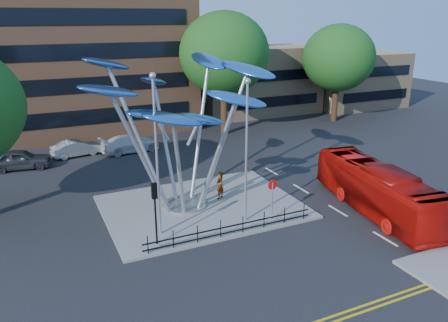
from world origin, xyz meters
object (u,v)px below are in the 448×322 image
tree_right (224,54)px  pedestrian (220,185)px  tree_far (338,58)px  street_lamp_right (247,139)px  red_bus (377,189)px  traffic_light_island (155,201)px  no_entry_sign_island (272,193)px  parked_car_mid (77,148)px  parked_car_right (130,143)px  parked_car_left (20,159)px  street_lamp_left (156,143)px  leaf_sculpture (179,100)px

tree_right → pedestrian: size_ratio=6.54×
tree_far → street_lamp_right: 28.76m
red_bus → traffic_light_island: bearing=-177.5°
no_entry_sign_island → parked_car_mid: no_entry_sign_island is taller
parked_car_right → traffic_light_island: bearing=164.8°
street_lamp_right → red_bus: size_ratio=0.78×
traffic_light_island → parked_car_left: 17.67m
street_lamp_left → parked_car_right: street_lamp_left is taller
tree_right → parked_car_left: bearing=-170.9°
no_entry_sign_island → parked_car_left: (-13.25, 16.41, -1.02)m
tree_right → tree_far: size_ratio=1.12×
leaf_sculpture → parked_car_left: leaf_sculpture is taller
red_bus → parked_car_right: bearing=128.6°
parked_car_left → parked_car_mid: bearing=-62.0°
street_lamp_left → traffic_light_island: size_ratio=2.57×
tree_right → parked_car_left: size_ratio=2.60×
tree_far → pedestrian: 27.12m
pedestrian → parked_car_right: 13.54m
pedestrian → parked_car_mid: pedestrian is taller
pedestrian → parked_car_mid: (-7.26, 13.98, -0.38)m
red_bus → pedestrian: red_bus is taller
traffic_light_island → no_entry_sign_island: traffic_light_island is taller
parked_car_right → no_entry_sign_island: bearing=-172.4°
tree_far → leaf_sculpture: bearing=-147.5°
pedestrian → street_lamp_left: bearing=-0.7°
tree_right → pedestrian: (-7.49, -15.40, -6.96)m
street_lamp_right → no_entry_sign_island: bearing=-17.9°
tree_far → pedestrian: size_ratio=5.84×
pedestrian → parked_car_left: bearing=-78.9°
street_lamp_left → pedestrian: (5.01, 3.10, -4.28)m
tree_far → leaf_sculpture: (-24.07, -15.32, -0.23)m
no_entry_sign_island → parked_car_mid: size_ratio=0.58×
street_lamp_left → traffic_light_island: 2.96m
traffic_light_island → parked_car_mid: size_ratio=0.81×
tree_far → no_entry_sign_island: size_ratio=4.41×
street_lamp_left → parked_car_right: size_ratio=1.69×
no_entry_sign_island → tree_right: bearing=72.9°
tree_far → parked_car_mid: tree_far is taller
street_lamp_left → parked_car_left: size_ratio=1.89×
red_bus → parked_car_right: size_ratio=2.04×
red_bus → parked_car_left: red_bus is taller
tree_far → traffic_light_island: 33.61m
street_lamp_right → parked_car_right: street_lamp_right is taller
street_lamp_right → parked_car_left: size_ratio=1.78×
leaf_sculpture → parked_car_left: bearing=126.8°
street_lamp_left → traffic_light_island: (-0.50, -1.00, -2.74)m
leaf_sculpture → red_bus: bearing=-28.4°
tree_right → street_lamp_right: (-7.50, -19.00, -2.94)m
no_entry_sign_island → red_bus: bearing=-13.3°
pedestrian → parked_car_left: pedestrian is taller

